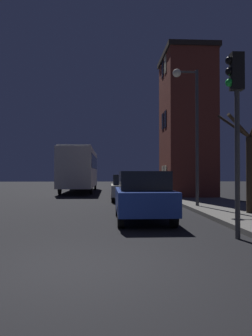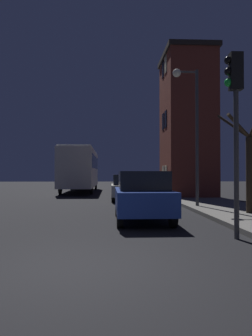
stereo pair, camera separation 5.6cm
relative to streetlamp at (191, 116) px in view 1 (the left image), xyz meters
name	(u,v)px [view 1 (the left image)]	position (x,y,z in m)	size (l,w,h in m)	color
ground_plane	(82,269)	(-4.05, -8.90, -4.10)	(120.00, 120.00, 0.00)	black
brick_building	(186,124)	(1.49, 7.07, 0.75)	(3.20, 4.70, 9.37)	brown
streetlamp	(191,116)	(0.00, 0.00, 0.00)	(1.15, 0.37, 6.06)	#38383A
traffic_light	(236,105)	(-0.57, -6.58, -0.90)	(0.43, 0.24, 4.47)	#38383A
bare_tree	(250,161)	(1.45, -2.74, -2.09)	(1.97, 1.87, 4.12)	#2D2319
bus	(80,167)	(-6.15, 14.17, -1.94)	(2.56, 11.14, 3.62)	beige
car_near_lane	(143,195)	(-2.51, -3.58, -3.25)	(1.72, 4.05, 1.63)	navy
car_mid_lane	(126,187)	(-2.61, 4.72, -3.32)	(1.77, 3.95, 1.51)	beige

